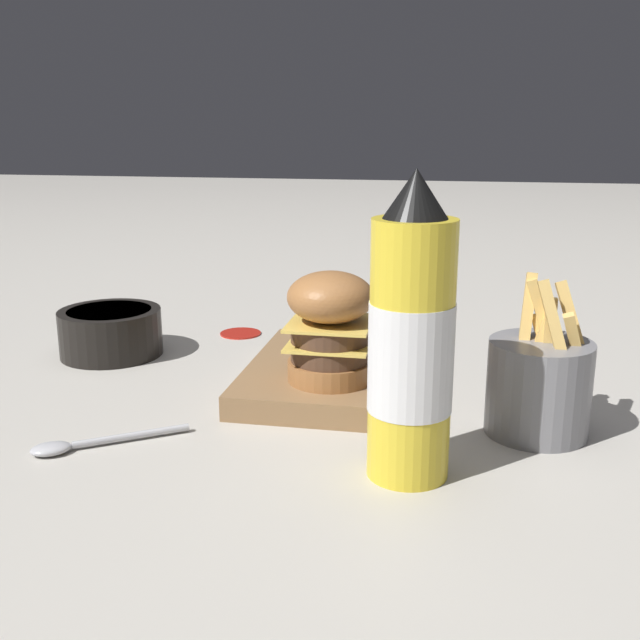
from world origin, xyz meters
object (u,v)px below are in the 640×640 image
Objects in this scene: burger at (330,326)px; ketchup_bottle at (411,343)px; serving_board at (320,373)px; fries_basket at (539,384)px; spoon at (81,444)px; side_bowl at (111,331)px.

ketchup_bottle is at bearing 31.76° from burger.
serving_board is 0.25m from fries_basket.
burger is 0.76× the size of fries_basket.
ketchup_bottle reaches higher than spoon.
side_bowl is at bearing -106.77° from fries_basket.
burger reaches higher than spoon.
side_bowl is (-0.06, -0.29, 0.02)m from serving_board.
spoon is at bearing -40.67° from serving_board.
ketchup_bottle is 1.99× the size of spoon.
spoon is at bearing -74.11° from fries_basket.
serving_board is 1.00× the size of ketchup_bottle.
burger is at bearing 21.23° from serving_board.
fries_basket is (0.10, 0.23, 0.04)m from serving_board.
serving_board is 0.26m from ketchup_bottle.
serving_board is at bearing 78.10° from side_bowl.
fries_basket reaches higher than serving_board.
burger is at bearing -100.76° from fries_basket.
fries_basket is (0.04, 0.21, -0.04)m from burger.
fries_basket reaches higher than side_bowl.
serving_board is at bearing -158.77° from burger.
spoon is (0.21, -0.18, -0.01)m from serving_board.
side_bowl is (-0.27, -0.40, -0.09)m from ketchup_bottle.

